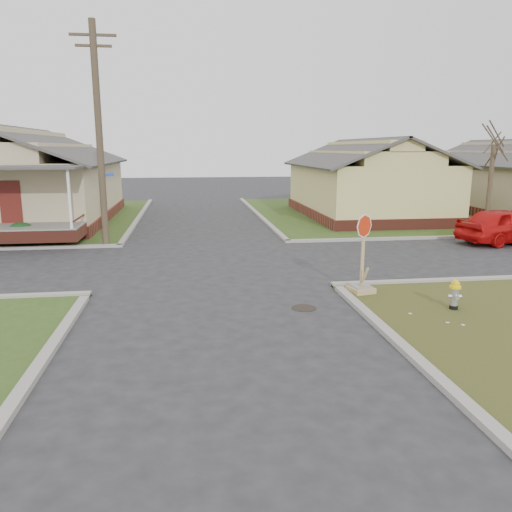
{
  "coord_description": "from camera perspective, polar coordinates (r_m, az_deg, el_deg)",
  "views": [
    {
      "loc": [
        -0.73,
        -12.6,
        4.07
      ],
      "look_at": [
        1.14,
        1.0,
        1.1
      ],
      "focal_mm": 35.0,
      "sensor_mm": 36.0,
      "label": 1
    }
  ],
  "objects": [
    {
      "name": "side_house_yellow",
      "position": [
        31.07,
        12.5,
        8.46
      ],
      "size": [
        7.6,
        11.6,
        4.7
      ],
      "color": "brown",
      "rests_on": "ground"
    },
    {
      "name": "fire_hydrant",
      "position": [
        13.67,
        21.78,
        -3.93
      ],
      "size": [
        0.29,
        0.29,
        0.78
      ],
      "rotation": [
        0.0,
        0.0,
        -0.22
      ],
      "color": "black",
      "rests_on": "ground"
    },
    {
      "name": "corner_house",
      "position": [
        30.77,
        -25.63,
        7.69
      ],
      "size": [
        10.1,
        15.5,
        5.3
      ],
      "color": "brown",
      "rests_on": "ground"
    },
    {
      "name": "stop_sign",
      "position": [
        14.46,
        11.99,
        -2.21
      ],
      "size": [
        0.64,
        0.62,
        2.26
      ],
      "rotation": [
        0.0,
        0.0,
        0.22
      ],
      "color": "tan",
      "rests_on": "ground"
    },
    {
      "name": "tree_mid_right",
      "position": [
        27.21,
        25.14,
        7.03
      ],
      "size": [
        0.22,
        0.22,
        4.2
      ],
      "primitive_type": "cylinder",
      "color": "#413525",
      "rests_on": "verge_far_right"
    },
    {
      "name": "hedge_right",
      "position": [
        23.47,
        -25.24,
        2.41
      ],
      "size": [
        1.31,
        1.07,
        1.0
      ],
      "primitive_type": "ellipsoid",
      "color": "#153A15",
      "rests_on": "verge_far_left"
    },
    {
      "name": "red_sedan",
      "position": [
        24.41,
        26.68,
        3.16
      ],
      "size": [
        4.87,
        2.89,
        1.55
      ],
      "primitive_type": "imported",
      "rotation": [
        0.0,
        0.0,
        1.82
      ],
      "color": "red",
      "rests_on": "ground"
    },
    {
      "name": "utility_pole",
      "position": [
        21.78,
        -17.49,
        13.22
      ],
      "size": [
        1.8,
        0.28,
        9.0
      ],
      "color": "#413525",
      "rests_on": "ground"
    },
    {
      "name": "manhole",
      "position": [
        13.1,
        5.51,
        -5.93
      ],
      "size": [
        0.64,
        0.64,
        0.01
      ],
      "primitive_type": "cylinder",
      "color": "black",
      "rests_on": "ground"
    },
    {
      "name": "ground",
      "position": [
        13.26,
        -4.33,
        -5.7
      ],
      "size": [
        120.0,
        120.0,
        0.0
      ],
      "primitive_type": "plane",
      "color": "#262628",
      "rests_on": "ground"
    },
    {
      "name": "curbs",
      "position": [
        18.08,
        -5.34,
        -0.85
      ],
      "size": [
        80.0,
        40.0,
        0.12
      ],
      "primitive_type": null,
      "color": "#9B968C",
      "rests_on": "ground"
    }
  ]
}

